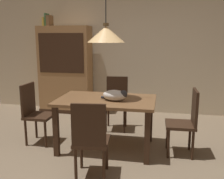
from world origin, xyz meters
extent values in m
plane|color=#847056|center=(0.00, 0.00, 0.00)|extent=(10.00, 10.00, 0.00)
cube|color=beige|center=(0.00, 2.65, 1.45)|extent=(6.40, 0.10, 2.90)
cube|color=brown|center=(-0.08, 0.57, 0.73)|extent=(1.40, 0.90, 0.04)
cube|color=#382316|center=(-0.70, 0.18, 0.35)|extent=(0.07, 0.07, 0.71)
cube|color=#382316|center=(0.54, 0.18, 0.35)|extent=(0.07, 0.07, 0.71)
cube|color=#382316|center=(-0.70, 0.96, 0.35)|extent=(0.07, 0.07, 0.71)
cube|color=#382316|center=(0.54, 0.96, 0.35)|extent=(0.07, 0.07, 0.71)
cube|color=#382316|center=(-1.13, 0.57, 0.43)|extent=(0.40, 0.40, 0.04)
cube|color=#322014|center=(-1.31, 0.57, 0.69)|extent=(0.04, 0.38, 0.48)
cylinder|color=#382316|center=(-0.97, 0.41, 0.21)|extent=(0.04, 0.04, 0.41)
cylinder|color=#382316|center=(-0.96, 0.73, 0.21)|extent=(0.04, 0.04, 0.41)
cylinder|color=#382316|center=(-1.29, 0.41, 0.21)|extent=(0.04, 0.04, 0.41)
cylinder|color=#382316|center=(-1.28, 0.73, 0.21)|extent=(0.04, 0.04, 0.41)
cube|color=#382316|center=(0.97, 0.57, 0.43)|extent=(0.41, 0.41, 0.04)
cube|color=#322014|center=(1.15, 0.57, 0.69)|extent=(0.05, 0.38, 0.48)
cylinder|color=#382316|center=(0.81, 0.73, 0.21)|extent=(0.04, 0.04, 0.41)
cylinder|color=#382316|center=(0.82, 0.41, 0.21)|extent=(0.04, 0.04, 0.41)
cylinder|color=#382316|center=(1.13, 0.73, 0.21)|extent=(0.04, 0.04, 0.41)
cylinder|color=#382316|center=(1.14, 0.41, 0.21)|extent=(0.04, 0.04, 0.41)
cube|color=#382316|center=(-0.08, 1.37, 0.43)|extent=(0.43, 0.43, 0.04)
cube|color=#322014|center=(-0.09, 1.55, 0.69)|extent=(0.38, 0.06, 0.48)
cylinder|color=#382316|center=(-0.22, 1.20, 0.21)|extent=(0.04, 0.04, 0.41)
cylinder|color=#382316|center=(0.10, 1.22, 0.21)|extent=(0.04, 0.04, 0.41)
cylinder|color=#382316|center=(-0.25, 1.52, 0.21)|extent=(0.04, 0.04, 0.41)
cylinder|color=#382316|center=(0.07, 1.54, 0.21)|extent=(0.04, 0.04, 0.41)
cube|color=#382316|center=(-0.08, -0.23, 0.43)|extent=(0.44, 0.44, 0.04)
cube|color=#322014|center=(-0.06, -0.41, 0.69)|extent=(0.38, 0.08, 0.48)
cylinder|color=#382316|center=(0.07, -0.05, 0.21)|extent=(0.04, 0.04, 0.41)
cylinder|color=#382316|center=(-0.25, -0.09, 0.21)|extent=(0.04, 0.04, 0.41)
cylinder|color=#382316|center=(0.10, -0.37, 0.21)|extent=(0.04, 0.04, 0.41)
cylinder|color=#382316|center=(-0.22, -0.41, 0.21)|extent=(0.04, 0.04, 0.41)
ellipsoid|color=silver|center=(0.06, 0.50, 0.82)|extent=(0.36, 0.25, 0.15)
sphere|color=#333338|center=(0.19, 0.48, 0.85)|extent=(0.11, 0.11, 0.11)
cylinder|color=#333338|center=(-0.06, 0.56, 0.78)|extent=(0.18, 0.04, 0.04)
cone|color=#E5B775|center=(-0.08, 0.57, 1.66)|extent=(0.52, 0.52, 0.22)
cylinder|color=#513D23|center=(-0.08, 0.57, 1.79)|extent=(0.08, 0.08, 0.04)
cube|color=#A87A4C|center=(-1.36, 2.32, 0.93)|extent=(1.10, 0.44, 1.85)
cube|color=#382316|center=(-1.36, 2.10, 1.29)|extent=(0.97, 0.01, 0.81)
cube|color=#382316|center=(-1.36, 2.32, 0.04)|extent=(1.12, 0.45, 0.08)
cube|color=gold|center=(-1.79, 2.32, 1.94)|extent=(0.04, 0.20, 0.18)
cube|color=#427A4C|center=(-1.74, 2.32, 1.98)|extent=(0.03, 0.20, 0.26)
cube|color=brown|center=(-1.68, 2.32, 1.96)|extent=(0.06, 0.24, 0.22)
camera|label=1|loc=(0.71, -2.98, 1.63)|focal=41.66mm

